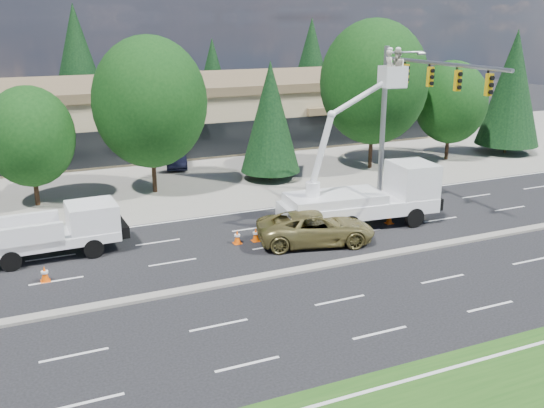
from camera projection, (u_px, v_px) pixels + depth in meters
name	position (u px, v px, depth m)	size (l,w,h in m)	color
ground	(303.00, 270.00, 26.49)	(140.00, 140.00, 0.00)	black
concrete_apron	(180.00, 170.00, 43.97)	(140.00, 22.00, 0.01)	gray
road_median	(303.00, 269.00, 26.47)	(120.00, 0.55, 0.12)	gray
strip_mall	(147.00, 112.00, 51.86)	(50.40, 15.40, 5.50)	tan
tree_front_c	(30.00, 137.00, 34.54)	(5.04, 5.04, 7.00)	#332114
tree_front_d	(150.00, 102.00, 36.78)	(6.97, 6.97, 9.68)	#332114
tree_front_e	(270.00, 117.00, 40.28)	(4.03, 4.03, 7.95)	#332114
tree_front_f	(374.00, 82.00, 42.79)	(7.65, 7.65, 10.62)	#332114
tree_front_g	(451.00, 102.00, 46.01)	(5.46, 5.46, 7.58)	#332114
tree_front_h	(512.00, 88.00, 48.08)	(4.97, 4.97, 9.79)	#332114
tree_back_b	(77.00, 62.00, 59.77)	(6.09, 6.09, 12.01)	#332114
tree_back_c	(213.00, 75.00, 65.72)	(4.34, 4.34, 8.55)	#332114
tree_back_d	(311.00, 62.00, 70.01)	(5.40, 5.40, 10.65)	#332114
signal_mast	(406.00, 100.00, 34.73)	(2.76, 10.16, 9.00)	gray
utility_pickup	(61.00, 235.00, 28.00)	(6.08, 2.53, 2.31)	white
bucket_truck	(370.00, 190.00, 31.85)	(8.57, 3.33, 9.19)	white
traffic_cone_a	(45.00, 274.00, 25.30)	(0.40, 0.40, 0.70)	#F55507
traffic_cone_b	(237.00, 237.00, 29.56)	(0.40, 0.40, 0.70)	#F55507
traffic_cone_c	(256.00, 235.00, 29.89)	(0.40, 0.40, 0.70)	#F55507
traffic_cone_d	(389.00, 217.00, 32.44)	(0.40, 0.40, 0.70)	#F55507
minivan	(316.00, 228.00, 29.50)	(2.64, 5.73, 1.59)	olive
parked_car_east	(176.00, 158.00, 44.65)	(1.46, 4.18, 1.38)	black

